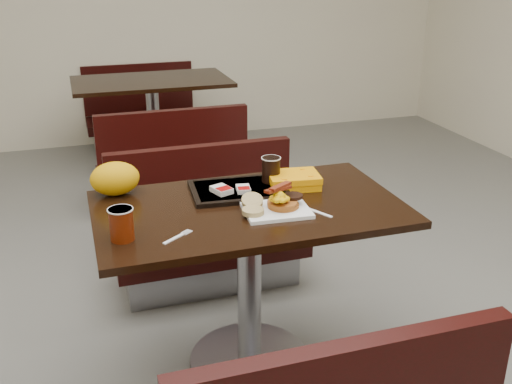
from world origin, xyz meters
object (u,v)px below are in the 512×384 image
object	(u,v)px
clamshell	(294,180)
knife	(316,211)
table_near	(249,288)
platter	(277,210)
pancake_stack	(283,204)
hashbrown_sleeve_left	(222,190)
fork	(174,239)
bench_far_s	(169,154)
hashbrown_sleeve_right	(243,189)
table_far	(154,126)
tray	(239,190)
paper_bag	(115,179)
coffee_cup_far	(271,170)
bench_near_n	(210,224)
bench_far_n	(142,108)
coffee_cup_near	(122,224)

from	to	relation	value
clamshell	knife	bearing A→B (deg)	-84.87
table_near	platter	xyz separation A→B (m)	(0.08, -0.09, 0.38)
pancake_stack	hashbrown_sleeve_left	bearing A→B (deg)	133.13
fork	bench_far_s	bearing A→B (deg)	45.03
hashbrown_sleeve_right	pancake_stack	bearing A→B (deg)	-52.65
table_near	pancake_stack	xyz separation A→B (m)	(0.11, -0.08, 0.40)
table_near	table_far	bearing A→B (deg)	90.00
tray	clamshell	size ratio (longest dim) A/B	1.85
bench_far_s	hashbrown_sleeve_right	world-z (taller)	hashbrown_sleeve_right
table_far	pancake_stack	xyz separation A→B (m)	(0.11, -2.68, 0.40)
fork	paper_bag	size ratio (longest dim) A/B	0.67
coffee_cup_far	clamshell	world-z (taller)	coffee_cup_far
bench_near_n	pancake_stack	xyz separation A→B (m)	(0.11, -0.78, 0.42)
fork	paper_bag	world-z (taller)	paper_bag
hashbrown_sleeve_left	coffee_cup_far	size ratio (longest dim) A/B	0.79
hashbrown_sleeve_right	bench_far_n	bearing A→B (deg)	98.78
table_near	bench_far_s	bearing A→B (deg)	90.00
bench_near_n	hashbrown_sleeve_right	bearing A→B (deg)	-89.17
coffee_cup_near	coffee_cup_far	world-z (taller)	coffee_cup_far
bench_far_s	coffee_cup_far	distance (m)	1.79
platter	knife	distance (m)	0.15
clamshell	paper_bag	world-z (taller)	paper_bag
bench_far_s	fork	distance (m)	2.17
pancake_stack	coffee_cup_far	distance (m)	0.27
bench_far_s	clamshell	world-z (taller)	clamshell
table_far	paper_bag	world-z (taller)	paper_bag
bench_far_s	pancake_stack	bearing A→B (deg)	-86.76
platter	table_far	bearing A→B (deg)	95.63
pancake_stack	coffee_cup_far	bearing A→B (deg)	81.30
hashbrown_sleeve_left	paper_bag	bearing A→B (deg)	139.15
table_near	bench_far_s	world-z (taller)	table_near
hashbrown_sleeve_right	coffee_cup_far	xyz separation A→B (m)	(0.14, 0.07, 0.04)
bench_near_n	bench_far_n	distance (m)	2.60
tray	clamshell	bearing A→B (deg)	1.28
bench_far_n	hashbrown_sleeve_left	distance (m)	3.21
table_far	platter	xyz separation A→B (m)	(0.08, -2.69, 0.38)
table_far	platter	bearing A→B (deg)	-88.25
bench_far_n	knife	world-z (taller)	knife
tray	hashbrown_sleeve_right	world-z (taller)	hashbrown_sleeve_right
bench_far_n	hashbrown_sleeve_right	distance (m)	3.22
bench_far_s	platter	distance (m)	2.03
platter	hashbrown_sleeve_left	world-z (taller)	hashbrown_sleeve_left
pancake_stack	coffee_cup_far	size ratio (longest dim) A/B	1.14
platter	bench_far_s	bearing A→B (deg)	96.24
clamshell	bench_near_n	bearing A→B (deg)	120.91
bench_near_n	paper_bag	size ratio (longest dim) A/B	5.02
table_far	hashbrown_sleeve_right	world-z (taller)	hashbrown_sleeve_right
table_far	platter	size ratio (longest dim) A/B	4.86
table_far	bench_near_n	bearing A→B (deg)	-90.00
hashbrown_sleeve_left	clamshell	size ratio (longest dim) A/B	0.40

